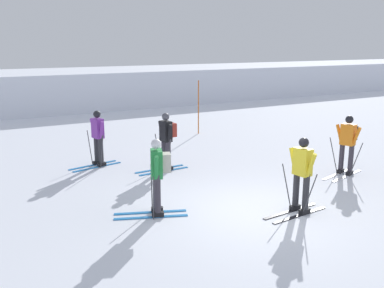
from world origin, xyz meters
The scene contains 8 objects.
ground_plane centered at (0.00, 0.00, 0.00)m, with size 120.00×120.00×0.00m, color silver.
far_snow_ridge centered at (0.00, 18.84, 1.04)m, with size 80.00×6.82×2.08m, color silver.
skier_orange centered at (4.03, 1.02, 0.96)m, with size 1.64×0.98×1.71m.
skier_purple centered at (-1.91, 5.34, 0.92)m, with size 1.64×0.99×1.71m.
skier_yellow centered at (0.87, -0.50, 0.92)m, with size 1.63×1.00×1.71m.
skier_green centered at (-1.94, 0.90, 0.96)m, with size 1.63×0.95×1.71m.
skier_black centered at (-0.26, 3.95, 0.95)m, with size 1.62×1.00×1.71m.
trail_marker_pole centered at (3.16, 8.01, 1.10)m, with size 0.04×0.04×2.21m, color #C65614.
Camera 1 is at (-5.59, -7.19, 3.69)m, focal length 40.18 mm.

